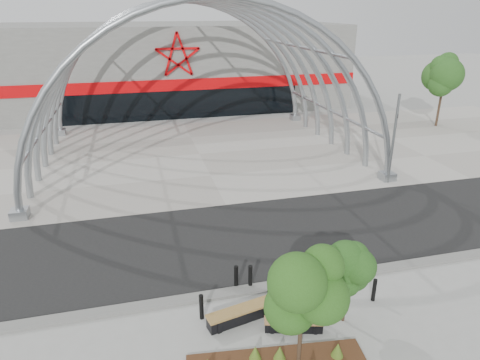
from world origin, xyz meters
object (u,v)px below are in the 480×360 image
object	(u,v)px
bench_0	(240,315)
street_tree_1	(349,262)
street_tree_0	(303,289)
signal_pole	(394,138)
bollard_2	(250,277)
bench_1	(294,325)

from	to	relation	value
bench_0	street_tree_1	bearing A→B (deg)	-13.86
street_tree_0	bench_0	xyz separation A→B (m)	(-1.15, 2.22, -2.40)
signal_pole	bollard_2	xyz separation A→B (m)	(-10.47, -7.69, -2.26)
street_tree_0	street_tree_1	distance (m)	2.58
bench_0	bollard_2	world-z (taller)	bollard_2
street_tree_1	bench_1	bearing A→B (deg)	-178.97
bollard_2	bench_0	bearing A→B (deg)	-115.68
bench_1	bollard_2	distance (m)	2.60
street_tree_0	signal_pole	bearing A→B (deg)	48.81
street_tree_0	bollard_2	size ratio (longest dim) A/B	3.96
signal_pole	bench_1	distance (m)	14.31
street_tree_1	bench_0	world-z (taller)	street_tree_1
street_tree_1	bench_0	distance (m)	3.92
bench_0	bollard_2	distance (m)	1.84
street_tree_1	bench_0	bearing A→B (deg)	166.14
signal_pole	bench_1	size ratio (longest dim) A/B	2.74
street_tree_0	bench_0	size ratio (longest dim) A/B	1.56
street_tree_0	bench_1	distance (m)	2.84
signal_pole	street_tree_0	size ratio (longest dim) A/B	1.42
bench_1	bollard_2	world-z (taller)	bollard_2
bench_0	street_tree_0	bearing A→B (deg)	-62.67
signal_pole	street_tree_1	world-z (taller)	signal_pole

